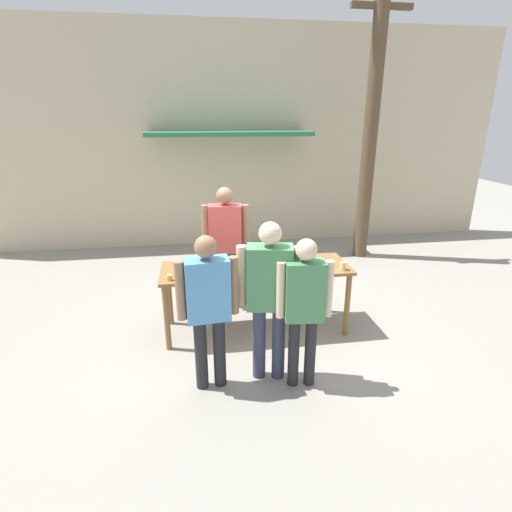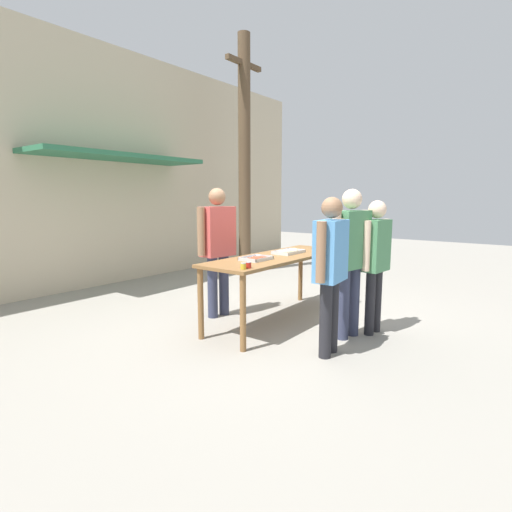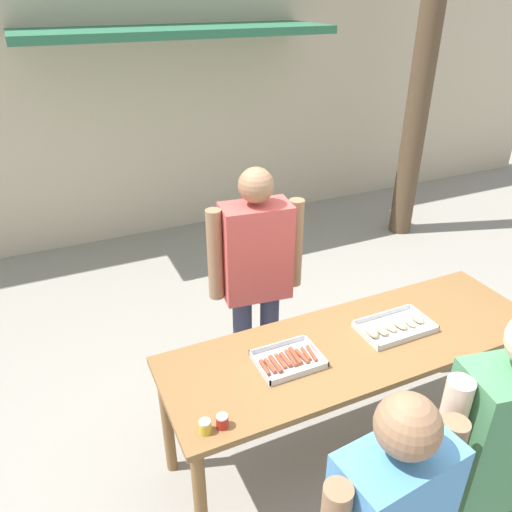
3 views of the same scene
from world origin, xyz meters
TOP-DOWN VIEW (x-y plane):
  - ground_plane at (0.00, 0.00)m, footprint 24.00×24.00m
  - building_facade_back at (0.00, 3.98)m, footprint 12.00×1.11m
  - serving_table at (0.00, 0.00)m, footprint 2.42×0.78m
  - food_tray_sausages at (-0.48, 0.01)m, footprint 0.37×0.28m
  - food_tray_buns at (0.27, 0.01)m, footprint 0.47×0.28m
  - condiment_jar_mustard at (-1.08, -0.28)m, footprint 0.06×0.06m
  - condiment_jar_ketchup at (-0.99, -0.28)m, footprint 0.06×0.06m
  - person_server_behind_table at (-0.32, 0.80)m, footprint 0.67×0.31m
  - person_customer_waiting_in_line at (-0.02, -1.04)m, footprint 0.66×0.34m
  - utility_pole at (2.57, 2.64)m, footprint 1.10×0.27m

SIDE VIEW (x-z plane):
  - ground_plane at x=0.00m, z-range 0.00..0.00m
  - serving_table at x=0.00m, z-range 0.35..1.25m
  - food_tray_sausages at x=-0.48m, z-range 0.90..0.94m
  - food_tray_buns at x=0.27m, z-range 0.89..0.96m
  - condiment_jar_mustard at x=-1.08m, z-range 0.90..0.97m
  - condiment_jar_ketchup at x=-0.99m, z-range 0.90..0.97m
  - person_customer_waiting_in_line at x=-0.02m, z-range 0.16..1.94m
  - person_server_behind_table at x=-0.32m, z-range 0.17..1.97m
  - building_facade_back at x=0.00m, z-range 0.01..4.51m
  - utility_pole at x=2.57m, z-range 0.06..5.16m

